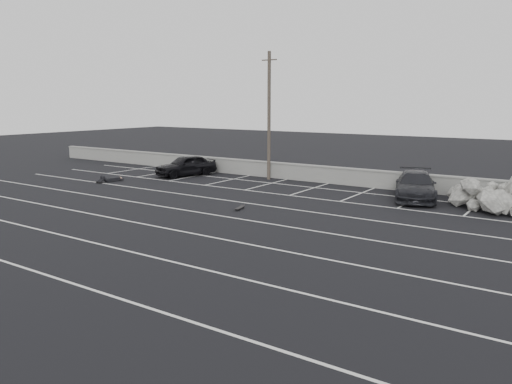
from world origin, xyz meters
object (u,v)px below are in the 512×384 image
Objects in this scene: trash_bin at (410,183)px; skateboard at (239,208)px; utility_pole at (269,116)px; car_left at (186,165)px; car_right at (415,186)px; person at (114,178)px; riprap_pile at (496,201)px.

trash_bin is 10.50m from skateboard.
trash_bin is (9.21, 0.40, -3.62)m from utility_pole.
car_left is 4.13× the size of trash_bin.
utility_pole reaches higher than car_left.
car_left is 0.52× the size of utility_pole.
car_right is at bearing 35.42° from skateboard.
car_left is 5.24× the size of skateboard.
utility_pole reaches higher than skateboard.
car_right is at bearing -65.74° from trash_bin.
riprap_pile is at bearing 16.73° from person.
riprap_pile is (13.99, -2.07, -3.69)m from utility_pole.
car_left is 14.94m from trash_bin.
person is at bearing -141.48° from utility_pole.
skateboard is (3.87, -8.62, -4.07)m from utility_pole.
car_left is at bearing -171.19° from trash_bin.
riprap_pile reaches higher than skateboard.
trash_bin is at bearing 27.20° from person.
car_right is 4.05m from riprap_pile.
car_right is 18.50m from person.
skateboard is (-6.14, -7.25, -0.64)m from car_right.
trash_bin is at bearing 27.42° from car_left.
riprap_pile is at bearing -27.34° from trash_bin.
riprap_pile is at bearing -27.57° from car_right.
person is (-21.83, -4.17, -0.22)m from riprap_pile.
skateboard is at bearing -16.96° from car_left.
car_left reaches higher than skateboard.
car_right is 1.96m from trash_bin.
car_right reaches higher than riprap_pile.
car_right reaches higher than trash_bin.
utility_pole is 10.75m from person.
car_right is at bearing 170.10° from riprap_pile.
trash_bin is 0.43× the size of person.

